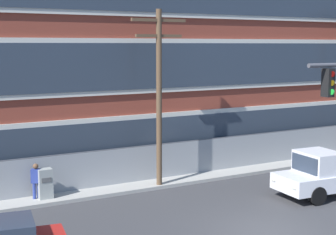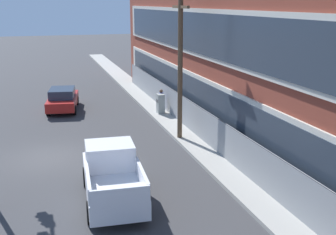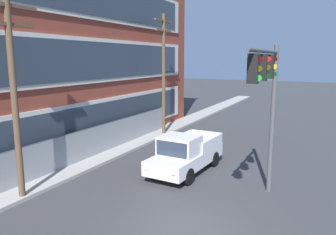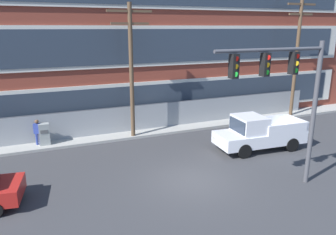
{
  "view_description": "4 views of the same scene",
  "coord_description": "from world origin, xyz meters",
  "px_view_note": "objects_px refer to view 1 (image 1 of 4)",
  "views": [
    {
      "loc": [
        -11.82,
        -13.83,
        6.68
      ],
      "look_at": [
        -1.3,
        5.12,
        3.61
      ],
      "focal_mm": 55.0,
      "sensor_mm": 36.0,
      "label": 1
    },
    {
      "loc": [
        20.06,
        -0.1,
        7.32
      ],
      "look_at": [
        2.5,
        5.28,
        2.27
      ],
      "focal_mm": 45.0,
      "sensor_mm": 36.0,
      "label": 2
    },
    {
      "loc": [
        -9.52,
        -4.24,
        5.79
      ],
      "look_at": [
        3.65,
        2.35,
        3.13
      ],
      "focal_mm": 35.0,
      "sensor_mm": 36.0,
      "label": 3
    },
    {
      "loc": [
        -6.45,
        -12.3,
        6.88
      ],
      "look_at": [
        0.58,
        4.36,
        1.88
      ],
      "focal_mm": 35.0,
      "sensor_mm": 36.0,
      "label": 4
    }
  ],
  "objects_px": {
    "electrical_cabinet": "(45,185)",
    "pedestrian_near_cabinet": "(36,180)",
    "pickup_truck_white": "(329,174)",
    "utility_pole_near_corner": "(159,90)"
  },
  "relations": [
    {
      "from": "electrical_cabinet",
      "to": "pickup_truck_white",
      "type": "bearing_deg",
      "value": -24.52
    },
    {
      "from": "utility_pole_near_corner",
      "to": "electrical_cabinet",
      "type": "distance_m",
      "value": 6.6
    },
    {
      "from": "electrical_cabinet",
      "to": "pedestrian_near_cabinet",
      "type": "height_order",
      "value": "pedestrian_near_cabinet"
    },
    {
      "from": "pickup_truck_white",
      "to": "utility_pole_near_corner",
      "type": "xyz_separation_m",
      "value": [
        -6.05,
        4.75,
        3.68
      ]
    },
    {
      "from": "pedestrian_near_cabinet",
      "to": "pickup_truck_white",
      "type": "bearing_deg",
      "value": -24.5
    },
    {
      "from": "utility_pole_near_corner",
      "to": "electrical_cabinet",
      "type": "relative_size",
      "value": 5.71
    },
    {
      "from": "electrical_cabinet",
      "to": "pedestrian_near_cabinet",
      "type": "relative_size",
      "value": 0.86
    },
    {
      "from": "pickup_truck_white",
      "to": "utility_pole_near_corner",
      "type": "height_order",
      "value": "utility_pole_near_corner"
    },
    {
      "from": "electrical_cabinet",
      "to": "utility_pole_near_corner",
      "type": "bearing_deg",
      "value": -4.64
    },
    {
      "from": "pickup_truck_white",
      "to": "electrical_cabinet",
      "type": "relative_size",
      "value": 3.69
    }
  ]
}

